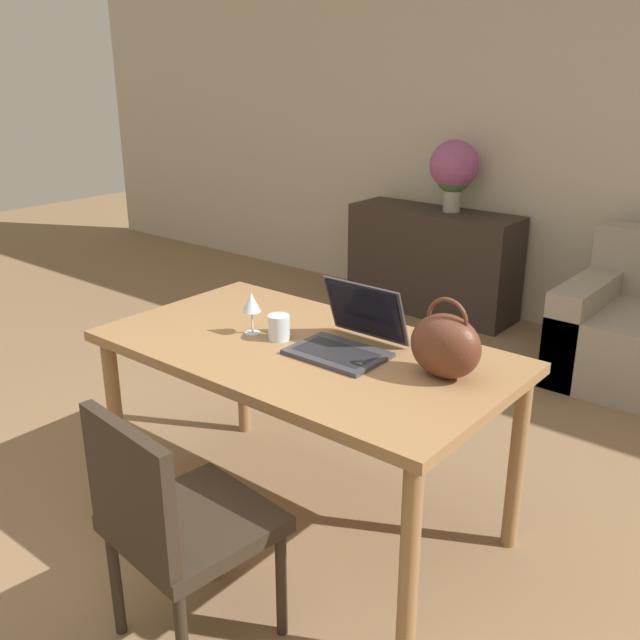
# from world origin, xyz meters

# --- Properties ---
(ground_plane) EXTENTS (14.00, 14.00, 0.00)m
(ground_plane) POSITION_xyz_m (0.00, 0.00, 0.00)
(ground_plane) COLOR #846647
(wall_back) EXTENTS (10.00, 0.06, 2.70)m
(wall_back) POSITION_xyz_m (0.00, 3.38, 1.35)
(wall_back) COLOR #BCB29E
(wall_back) RESTS_ON ground_plane
(dining_table) EXTENTS (1.54, 0.85, 0.75)m
(dining_table) POSITION_xyz_m (-0.12, 0.59, 0.67)
(dining_table) COLOR olive
(dining_table) RESTS_ON ground_plane
(chair) EXTENTS (0.49, 0.49, 0.83)m
(chair) POSITION_xyz_m (0.00, -0.17, 0.47)
(chair) COLOR #2D2319
(chair) RESTS_ON ground_plane
(sideboard) EXTENTS (1.23, 0.40, 0.75)m
(sideboard) POSITION_xyz_m (-1.05, 3.11, 0.37)
(sideboard) COLOR #332823
(sideboard) RESTS_ON ground_plane
(laptop) EXTENTS (0.34, 0.33, 0.24)m
(laptop) POSITION_xyz_m (0.03, 0.67, 0.81)
(laptop) COLOR #38383D
(laptop) RESTS_ON dining_table
(drinking_glass) EXTENTS (0.08, 0.08, 0.10)m
(drinking_glass) POSITION_xyz_m (-0.24, 0.58, 0.80)
(drinking_glass) COLOR silver
(drinking_glass) RESTS_ON dining_table
(wine_glass) EXTENTS (0.07, 0.07, 0.17)m
(wine_glass) POSITION_xyz_m (-0.36, 0.56, 0.87)
(wine_glass) COLOR silver
(wine_glass) RESTS_ON dining_table
(handbag) EXTENTS (0.25, 0.17, 0.28)m
(handbag) POSITION_xyz_m (0.41, 0.68, 0.86)
(handbag) COLOR #592D1E
(handbag) RESTS_ON dining_table
(flower_vase) EXTENTS (0.34, 0.34, 0.49)m
(flower_vase) POSITION_xyz_m (-0.95, 3.14, 1.04)
(flower_vase) COLOR #9E998E
(flower_vase) RESTS_ON sideboard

